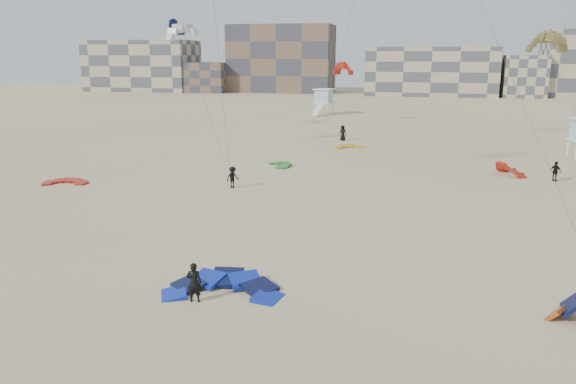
# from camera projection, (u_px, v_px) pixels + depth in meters

# --- Properties ---
(ground) EXTENTS (320.00, 320.00, 0.00)m
(ground) POSITION_uv_depth(u_px,v_px,m) (236.00, 307.00, 23.66)
(ground) COLOR beige
(ground) RESTS_ON ground
(kite_ground_blue) EXTENTS (5.48, 5.70, 1.84)m
(kite_ground_blue) POSITION_uv_depth(u_px,v_px,m) (223.00, 292.00, 25.20)
(kite_ground_blue) COLOR #0F1FCB
(kite_ground_blue) RESTS_ON ground
(kite_ground_red) EXTENTS (4.05, 4.20, 0.60)m
(kite_ground_red) POSITION_uv_depth(u_px,v_px,m) (66.00, 183.00, 46.20)
(kite_ground_red) COLOR red
(kite_ground_red) RESTS_ON ground
(kite_ground_green) EXTENTS (4.08, 4.01, 1.03)m
(kite_ground_green) POSITION_uv_depth(u_px,v_px,m) (279.00, 166.00, 53.32)
(kite_ground_green) COLOR #1C9427
(kite_ground_green) RESTS_ON ground
(kite_ground_red_far) EXTENTS (4.40, 4.34, 3.29)m
(kite_ground_red_far) POSITION_uv_depth(u_px,v_px,m) (509.00, 175.00, 49.47)
(kite_ground_red_far) COLOR red
(kite_ground_red_far) RESTS_ON ground
(kite_ground_yellow) EXTENTS (4.29, 4.38, 0.58)m
(kite_ground_yellow) POSITION_uv_depth(u_px,v_px,m) (349.00, 148.00, 63.61)
(kite_ground_yellow) COLOR #F7AD1B
(kite_ground_yellow) RESTS_ON ground
(kitesurfer_main) EXTENTS (0.71, 0.53, 1.77)m
(kitesurfer_main) POSITION_uv_depth(u_px,v_px,m) (194.00, 282.00, 24.00)
(kitesurfer_main) COLOR black
(kitesurfer_main) RESTS_ON ground
(kitesurfer_c) EXTENTS (1.19, 1.26, 1.72)m
(kitesurfer_c) POSITION_uv_depth(u_px,v_px,m) (233.00, 177.00, 44.49)
(kitesurfer_c) COLOR black
(kitesurfer_c) RESTS_ON ground
(kitesurfer_d) EXTENTS (1.00, 0.97, 1.68)m
(kitesurfer_d) POSITION_uv_depth(u_px,v_px,m) (556.00, 171.00, 46.81)
(kitesurfer_d) COLOR black
(kitesurfer_d) RESTS_ON ground
(kitesurfer_e) EXTENTS (1.03, 0.81, 1.87)m
(kitesurfer_e) POSITION_uv_depth(u_px,v_px,m) (343.00, 133.00, 68.76)
(kitesurfer_e) COLOR black
(kitesurfer_e) RESTS_ON ground
(kite_fly_grey) EXTENTS (9.73, 11.44, 12.81)m
(kite_fly_grey) POSITION_uv_depth(u_px,v_px,m) (184.00, 34.00, 59.59)
(kite_fly_grey) COLOR white
(kite_fly_grey) RESTS_ON ground
(kite_fly_olive) EXTENTS (7.34, 4.60, 11.47)m
(kite_fly_olive) POSITION_uv_depth(u_px,v_px,m) (546.00, 44.00, 47.18)
(kite_fly_olive) COLOR brown
(kite_fly_olive) RESTS_ON ground
(kite_fly_navy) EXTENTS (8.39, 5.67, 13.97)m
(kite_fly_navy) POSITION_uv_depth(u_px,v_px,m) (176.00, 29.00, 72.73)
(kite_fly_navy) COLOR #0B143B
(kite_fly_navy) RESTS_ON ground
(kite_fly_red) EXTENTS (4.95, 7.46, 8.32)m
(kite_fly_red) POSITION_uv_depth(u_px,v_px,m) (343.00, 70.00, 84.36)
(kite_fly_red) COLOR red
(kite_fly_red) RESTS_ON ground
(lifeguard_tower_far) EXTENTS (3.73, 6.41, 4.45)m
(lifeguard_tower_far) POSITION_uv_depth(u_px,v_px,m) (324.00, 102.00, 97.93)
(lifeguard_tower_far) COLOR white
(lifeguard_tower_far) RESTS_ON ground
(condo_west_a) EXTENTS (30.00, 15.00, 14.00)m
(condo_west_a) POSITION_uv_depth(u_px,v_px,m) (142.00, 66.00, 160.10)
(condo_west_a) COLOR tan
(condo_west_a) RESTS_ON ground
(condo_west_b) EXTENTS (28.00, 14.00, 18.00)m
(condo_west_b) POSITION_uv_depth(u_px,v_px,m) (282.00, 59.00, 154.79)
(condo_west_b) COLOR brown
(condo_west_b) RESTS_ON ground
(condo_mid) EXTENTS (32.00, 16.00, 12.00)m
(condo_mid) POSITION_uv_depth(u_px,v_px,m) (430.00, 71.00, 143.11)
(condo_mid) COLOR tan
(condo_mid) RESTS_ON ground
(condo_fill_left) EXTENTS (12.00, 10.00, 8.00)m
(condo_fill_left) POSITION_uv_depth(u_px,v_px,m) (206.00, 77.00, 154.62)
(condo_fill_left) COLOR brown
(condo_fill_left) RESTS_ON ground
(condo_fill_right) EXTENTS (10.00, 10.00, 10.00)m
(condo_fill_right) POSITION_uv_depth(u_px,v_px,m) (523.00, 76.00, 136.71)
(condo_fill_right) COLOR tan
(condo_fill_right) RESTS_ON ground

